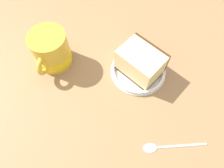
{
  "coord_description": "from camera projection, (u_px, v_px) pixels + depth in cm",
  "views": [
    {
      "loc": [
        -22.21,
        16.17,
        43.5
      ],
      "look_at": [
        -4.73,
        4.16,
        3.0
      ],
      "focal_mm": 32.77,
      "sensor_mm": 36.0,
      "label": 1
    }
  ],
  "objects": [
    {
      "name": "ground_plane",
      "position": [
        115.0,
        71.0,
        0.53
      ],
      "size": [
        112.6,
        112.6,
        3.43
      ],
      "primitive_type": "cube",
      "color": "#936D47"
    },
    {
      "name": "small_plate",
      "position": [
        138.0,
        70.0,
        0.5
      ],
      "size": [
        13.55,
        13.55,
        1.45
      ],
      "color": "white",
      "rests_on": "ground_plane"
    },
    {
      "name": "cake_slice",
      "position": [
        141.0,
        62.0,
        0.47
      ],
      "size": [
        11.3,
        9.49,
        6.44
      ],
      "color": "#472814",
      "rests_on": "small_plate"
    },
    {
      "name": "tea_mug",
      "position": [
        51.0,
        51.0,
        0.48
      ],
      "size": [
        9.19,
        9.97,
        9.17
      ],
      "color": "gold",
      "rests_on": "ground_plane"
    },
    {
      "name": "teaspoon",
      "position": [
        162.0,
        147.0,
        0.42
      ],
      "size": [
        7.85,
        12.15,
        0.8
      ],
      "color": "silver",
      "rests_on": "ground_plane"
    }
  ]
}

